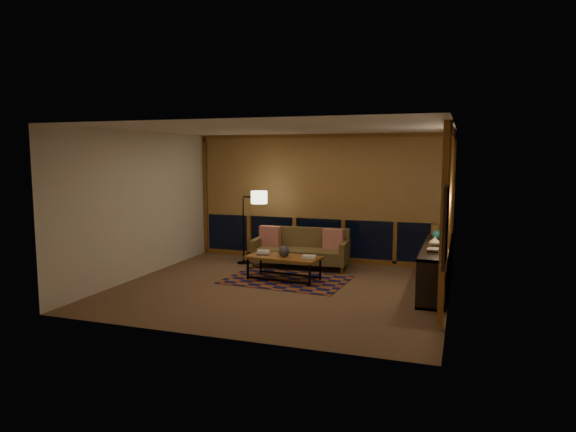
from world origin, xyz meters
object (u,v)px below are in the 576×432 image
(floor_lamp, at_px, (243,227))
(bookshelf, at_px, (435,265))
(sofa, at_px, (300,249))
(coffee_table, at_px, (284,268))

(floor_lamp, height_order, bookshelf, floor_lamp)
(sofa, height_order, bookshelf, sofa)
(coffee_table, height_order, bookshelf, bookshelf)
(bookshelf, bearing_deg, sofa, 166.44)
(coffee_table, bearing_deg, bookshelf, 15.36)
(coffee_table, distance_m, bookshelf, 2.66)
(coffee_table, xyz_separation_m, bookshelf, (2.62, 0.45, 0.16))
(sofa, bearing_deg, coffee_table, -91.72)
(coffee_table, xyz_separation_m, floor_lamp, (-1.29, 1.11, 0.55))
(sofa, height_order, coffee_table, sofa)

